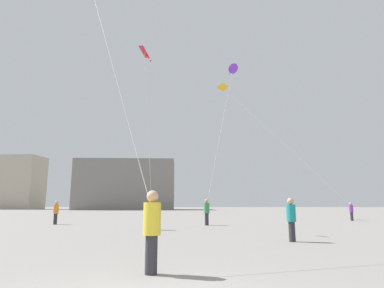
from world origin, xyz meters
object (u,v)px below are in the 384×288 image
person_in_yellow (152,227)px  person_in_green (207,211)px  person_in_blue (152,213)px  kite_amber_delta (227,91)px  person_in_orange (56,212)px  building_centre_hall (127,185)px  person_in_teal (291,218)px  kite_violet_diamond (233,70)px  kite_crimson_delta (145,55)px  person_in_purple (351,211)px  building_left_hall (6,183)px

person_in_yellow → person_in_green: size_ratio=0.97×
person_in_blue → kite_amber_delta: (5.80, 16.40, 13.21)m
person_in_blue → kite_amber_delta: size_ratio=0.12×
person_in_green → person_in_orange: bearing=145.1°
building_centre_hall → person_in_yellow: bearing=-76.5°
person_in_teal → person_in_yellow: size_ratio=0.96×
person_in_teal → kite_amber_delta: 25.70m
person_in_teal → person_in_yellow: 7.61m
person_in_orange → building_centre_hall: building_centre_hall is taller
kite_violet_diamond → building_centre_hall: kite_violet_diamond is taller
person_in_orange → building_centre_hall: 62.33m
person_in_blue → person_in_yellow: 11.84m
person_in_green → building_centre_hall: (-20.10, 62.02, 5.28)m
person_in_teal → kite_crimson_delta: (-6.89, 4.78, 9.32)m
kite_amber_delta → building_centre_hall: size_ratio=0.54×
person_in_purple → building_centre_hall: 64.78m
person_in_purple → kite_crimson_delta: (-16.45, -11.37, 9.37)m
person_in_blue → person_in_teal: 8.54m
person_in_blue → person_in_teal: bearing=-149.0°
person_in_teal → person_in_green: 10.22m
person_in_teal → building_centre_hall: building_centre_hall is taller
person_in_teal → kite_violet_diamond: size_ratio=0.13×
person_in_teal → building_centre_hall: bearing=-98.4°
person_in_orange → person_in_yellow: bearing=53.7°
person_in_yellow → kite_crimson_delta: kite_crimson_delta is taller
person_in_blue → kite_violet_diamond: bearing=-50.7°
person_in_blue → person_in_teal: (6.42, -5.63, -0.01)m
person_in_blue → kite_amber_delta: bearing=-37.2°
person_in_blue → person_in_orange: bearing=40.9°
kite_crimson_delta → building_centre_hall: (-16.42, 66.93, -3.98)m
kite_amber_delta → person_in_blue: bearing=-109.5°
person_in_yellow → person_in_green: 15.83m
kite_amber_delta → building_left_hall: (-58.69, 54.97, -6.73)m
person_in_purple → person_in_green: bearing=59.0°
kite_amber_delta → person_in_orange: bearing=-139.0°
person_in_green → building_left_hall: (-56.10, 67.30, 6.43)m
person_in_teal → kite_crimson_delta: size_ratio=0.18×
kite_violet_diamond → building_centre_hall: bearing=111.6°
person_in_green → person_in_purple: (12.77, 6.45, -0.11)m
person_in_orange → person_in_yellow: 18.93m
person_in_purple → kite_violet_diamond: kite_violet_diamond is taller
person_in_green → kite_violet_diamond: 13.55m
person_in_green → kite_amber_delta: size_ratio=0.13×
person_in_blue → person_in_yellow: size_ratio=0.97×
person_in_purple → person_in_teal: bearing=91.5°
person_in_yellow → building_left_hall: building_left_hall is taller
person_in_teal → building_centre_hall: (-23.31, 71.71, 5.34)m
person_in_green → kite_crimson_delta: 11.11m
person_in_orange → building_centre_hall: (-9.22, 61.41, 5.35)m
person_in_blue → person_in_orange: size_ratio=1.02×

